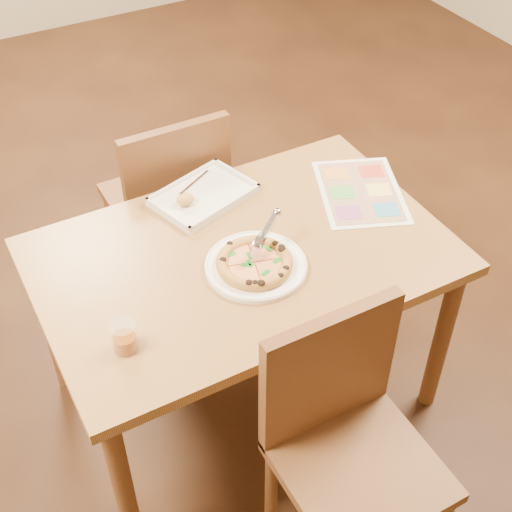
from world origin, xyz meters
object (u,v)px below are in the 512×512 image
pizza (254,263)px  menu (360,192)px  appetizer_tray (202,196)px  chair_near (344,420)px  chair_far (171,190)px  glass_tumbler (125,339)px  plate (256,266)px  pizza_cutter (264,235)px  dining_table (243,271)px

pizza → menu: pizza is taller
appetizer_tray → chair_near: bearing=-90.4°
chair_far → glass_tumbler: size_ratio=5.11×
pizza → glass_tumbler: (-0.46, -0.11, 0.01)m
appetizer_tray → menu: appetizer_tray is taller
plate → appetizer_tray: (0.00, 0.39, 0.00)m
chair_near → chair_far: (-0.00, 1.20, 0.00)m
glass_tumbler → menu: bearing=16.0°
plate → pizza_cutter: size_ratio=2.14×
dining_table → appetizer_tray: bearing=88.9°
plate → appetizer_tray: size_ratio=0.82×
appetizer_tray → glass_tumbler: glass_tumbler is taller
chair_near → plate: size_ratio=1.48×
glass_tumbler → pizza_cutter: bearing=15.8°
plate → chair_far: bearing=90.2°
dining_table → menu: size_ratio=3.31×
plate → pizza: pizza is taller
pizza_cutter → glass_tumbler: pizza_cutter is taller
pizza → menu: bearing=18.4°
chair_near → plate: bearing=89.7°
dining_table → glass_tumbler: 0.52m
plate → menu: (0.51, 0.17, -0.01)m
chair_far → dining_table: bearing=90.0°
chair_far → appetizer_tray: 0.34m
plate → menu: size_ratio=0.81×
pizza_cutter → dining_table: bearing=100.2°
chair_far → pizza_cutter: chair_far is taller
appetizer_tray → glass_tumbler: 0.70m
dining_table → appetizer_tray: size_ratio=3.37×
appetizer_tray → dining_table: bearing=-91.1°
pizza → menu: size_ratio=0.61×
dining_table → menu: menu is taller
pizza_cutter → appetizer_tray: 0.37m
menu → glass_tumbler: bearing=-164.0°
chair_far → plate: size_ratio=1.48×
dining_table → plate: 0.13m
chair_near → chair_far: size_ratio=1.00×
appetizer_tray → glass_tumbler: size_ratio=4.19×
plate → pizza_cutter: (0.05, 0.03, 0.08)m
pizza → appetizer_tray: (0.01, 0.40, -0.02)m
glass_tumbler → menu: 1.02m
dining_table → appetizer_tray: 0.32m
glass_tumbler → menu: size_ratio=0.23×
pizza_cutter → appetizer_tray: size_ratio=0.39×
chair_near → plate: (0.00, 0.52, 0.16)m
chair_far → glass_tumbler: 0.95m
glass_tumbler → chair_near: bearing=-40.7°
plate → appetizer_tray: 0.39m
plate → pizza: 0.02m
dining_table → chair_near: size_ratio=2.77×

